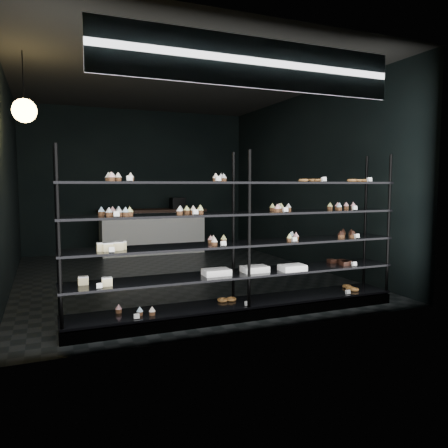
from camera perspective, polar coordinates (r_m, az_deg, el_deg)
name	(u,v)px	position (r m, az deg, el deg)	size (l,w,h in m)	color
room	(175,180)	(7.27, -6.40, 5.72)	(5.01, 6.01, 3.20)	black
display_shelf	(239,263)	(5.07, 2.00, -5.06)	(4.00, 0.50, 1.91)	black
signage	(255,63)	(4.69, 4.02, 20.24)	(3.30, 0.05, 0.50)	#0B1338
pendant_lamp	(24,110)	(6.15, -24.63, 13.33)	(0.30, 0.30, 0.88)	black
service_counter	(153,231)	(9.80, -9.27, -0.87)	(2.33, 0.65, 1.23)	silver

